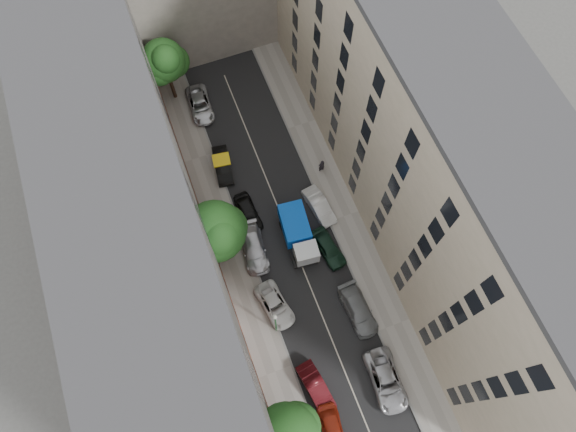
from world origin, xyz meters
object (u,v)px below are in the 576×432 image
car_left_0 (333,431)px  car_left_5 (223,165)px  tree_mid (216,233)px  pedestrian (322,166)px  car_right_3 (319,206)px  car_left_4 (248,212)px  car_left_1 (316,387)px  lamp_post (275,322)px  car_left_2 (275,305)px  car_left_6 (200,105)px  car_right_1 (358,310)px  tree_far (165,62)px  car_right_0 (386,381)px  car_right_2 (328,248)px  tarp_truck (298,233)px  car_left_3 (254,248)px

car_left_0 → car_left_5: bearing=97.5°
tree_mid → pedestrian: tree_mid is taller
car_right_3 → car_left_4: bearing=155.8°
car_left_1 → car_right_3: (6.40, 15.00, -0.01)m
lamp_post → car_left_2: bearing=73.1°
car_left_2 → car_left_6: (0.00, 22.40, 0.05)m
car_left_6 → car_right_1: 26.25m
tree_far → lamp_post: bearing=-87.0°
car_right_1 → lamp_post: lamp_post is taller
car_left_4 → car_left_0: bearing=-93.5°
car_left_4 → lamp_post: lamp_post is taller
car_left_4 → car_right_0: bearing=-76.6°
tree_mid → car_left_2: bearing=-67.6°
car_right_0 → car_right_1: 6.20m
car_left_1 → car_right_2: 12.17m
tarp_truck → car_right_2: tarp_truck is taller
tarp_truck → car_left_6: tarp_truck is taller
car_left_0 → car_right_0: 5.95m
car_left_0 → car_right_2: size_ratio=1.02×
car_left_2 → car_right_1: size_ratio=0.91×
tree_mid → tarp_truck: bearing=-10.3°
car_right_1 → pedestrian: bearing=77.6°
tree_far → car_left_6: bearing=-48.2°
car_left_1 → pedestrian: bearing=57.3°
car_left_2 → tree_far: 25.19m
car_right_0 → car_right_1: bearing=91.8°
car_left_0 → car_right_3: 19.67m
car_left_1 → car_left_3: bearing=84.3°
car_left_5 → car_right_2: car_right_2 is taller
car_right_3 → car_left_2: bearing=-142.9°
car_left_3 → car_left_4: 3.67m
tree_mid → pedestrian: (11.66, 4.59, -3.81)m
car_left_0 → car_right_1: (5.84, 8.20, -0.02)m
car_left_0 → car_right_0: bearing=25.4°
car_left_0 → car_left_6: size_ratio=0.89×
car_left_0 → car_left_2: car_left_0 is taller
car_right_1 → pedestrian: pedestrian is taller
lamp_post → tree_mid: bearing=103.9°
tarp_truck → car_left_1: size_ratio=1.34×
tarp_truck → car_left_2: tarp_truck is taller
car_right_0 → car_left_2: bearing=128.8°
car_left_0 → pedestrian: bearing=75.7°
car_left_5 → car_left_3: bearing=-82.2°
car_left_1 → car_right_3: bearing=57.7°
car_left_2 → car_right_1: bearing=-34.1°
car_left_2 → pedestrian: pedestrian is taller
car_left_5 → car_right_1: car_right_1 is taller
car_left_0 → car_left_4: size_ratio=1.06×
car_left_5 → car_left_6: 7.60m
car_right_1 → tree_mid: bearing=131.2°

